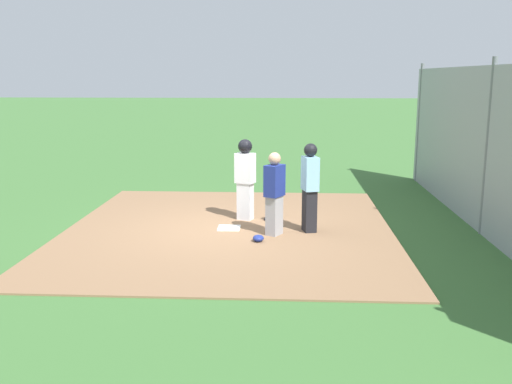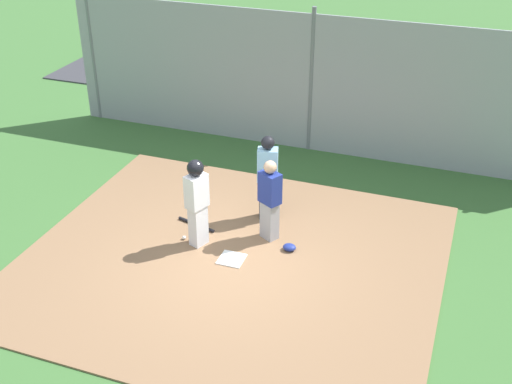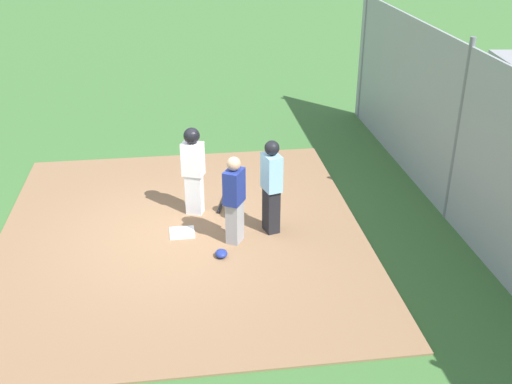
# 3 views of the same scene
# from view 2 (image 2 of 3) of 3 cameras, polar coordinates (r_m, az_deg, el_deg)

# --- Properties ---
(ground_plane) EXTENTS (140.00, 140.00, 0.00)m
(ground_plane) POSITION_cam_2_polar(r_m,az_deg,el_deg) (11.49, -2.16, -6.08)
(ground_plane) COLOR #3D6B33
(dirt_infield) EXTENTS (7.20, 6.40, 0.03)m
(dirt_infield) POSITION_cam_2_polar(r_m,az_deg,el_deg) (11.49, -2.16, -6.01)
(dirt_infield) COLOR #896647
(dirt_infield) RESTS_ON ground_plane
(home_plate) EXTENTS (0.45, 0.45, 0.02)m
(home_plate) POSITION_cam_2_polar(r_m,az_deg,el_deg) (11.47, -2.16, -5.91)
(home_plate) COLOR white
(home_plate) RESTS_ON dirt_infield
(catcher) EXTENTS (0.46, 0.41, 1.58)m
(catcher) POSITION_cam_2_polar(r_m,az_deg,el_deg) (11.64, 1.22, -0.63)
(catcher) COLOR #9E9EA3
(catcher) RESTS_ON dirt_infield
(umpire) EXTENTS (0.44, 0.35, 1.72)m
(umpire) POSITION_cam_2_polar(r_m,az_deg,el_deg) (12.23, 1.02, 1.43)
(umpire) COLOR black
(umpire) RESTS_ON dirt_infield
(runner) EXTENTS (0.38, 0.45, 1.70)m
(runner) POSITION_cam_2_polar(r_m,az_deg,el_deg) (11.42, -5.23, -0.45)
(runner) COLOR silver
(runner) RESTS_ON dirt_infield
(baseball_bat) EXTENTS (0.83, 0.28, 0.06)m
(baseball_bat) POSITION_cam_2_polar(r_m,az_deg,el_deg) (12.43, -5.28, -2.86)
(baseball_bat) COLOR black
(baseball_bat) RESTS_ON dirt_infield
(catcher_mask) EXTENTS (0.24, 0.20, 0.12)m
(catcher_mask) POSITION_cam_2_polar(r_m,az_deg,el_deg) (11.69, 2.95, -4.88)
(catcher_mask) COLOR navy
(catcher_mask) RESTS_ON dirt_infield
(baseball) EXTENTS (0.07, 0.07, 0.07)m
(baseball) POSITION_cam_2_polar(r_m,az_deg,el_deg) (12.06, -6.35, -4.01)
(baseball) COLOR white
(baseball) RESTS_ON dirt_infield
(backstop_fence) EXTENTS (12.00, 0.10, 3.35)m
(backstop_fence) POSITION_cam_2_polar(r_m,az_deg,el_deg) (14.92, 4.87, 9.40)
(backstop_fence) COLOR #93999E
(backstop_fence) RESTS_ON ground_plane
(parking_lot) EXTENTS (18.00, 5.20, 0.04)m
(parking_lot) POSITION_cam_2_polar(r_m,az_deg,el_deg) (19.69, 8.36, 9.27)
(parking_lot) COLOR #38383D
(parking_lot) RESTS_ON ground_plane
(parked_car_red) EXTENTS (4.24, 1.95, 1.28)m
(parked_car_red) POSITION_cam_2_polar(r_m,az_deg,el_deg) (20.75, 1.83, 12.34)
(parked_car_red) COLOR maroon
(parked_car_red) RESTS_ON parking_lot
(parked_car_silver) EXTENTS (4.38, 2.29, 1.28)m
(parked_car_silver) POSITION_cam_2_polar(r_m,az_deg,el_deg) (21.70, -7.31, 12.88)
(parked_car_silver) COLOR #B2B2B7
(parked_car_silver) RESTS_ON parking_lot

